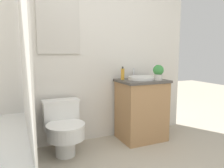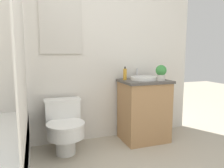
% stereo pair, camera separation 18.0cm
% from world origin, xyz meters
% --- Properties ---
extents(wall_back, '(3.33, 0.07, 2.50)m').
position_xyz_m(wall_back, '(-0.00, 1.89, 1.25)').
color(wall_back, silver).
rests_on(wall_back, ground_plane).
extents(toilet, '(0.41, 0.53, 0.59)m').
position_xyz_m(toilet, '(-0.14, 1.59, 0.31)').
color(toilet, white).
rests_on(toilet, ground_plane).
extents(vanity, '(0.59, 0.48, 0.78)m').
position_xyz_m(vanity, '(0.86, 1.61, 0.39)').
color(vanity, '#AD7F51').
rests_on(vanity, ground_plane).
extents(sink, '(0.34, 0.38, 0.13)m').
position_xyz_m(sink, '(0.86, 1.63, 0.80)').
color(sink, white).
rests_on(sink, vanity).
extents(soap_bottle, '(0.05, 0.05, 0.17)m').
position_xyz_m(soap_bottle, '(0.64, 1.71, 0.85)').
color(soap_bottle, gold).
rests_on(soap_bottle, vanity).
extents(potted_plant, '(0.13, 0.13, 0.19)m').
position_xyz_m(potted_plant, '(1.02, 1.48, 0.89)').
color(potted_plant, beige).
rests_on(potted_plant, vanity).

